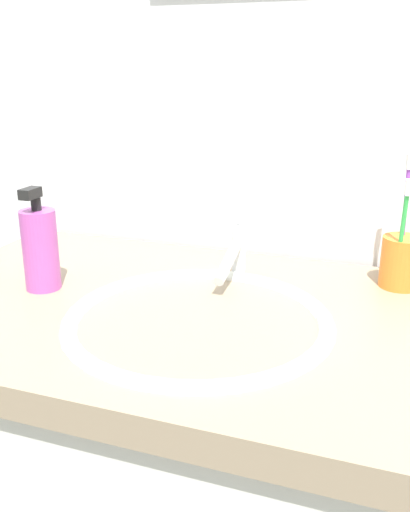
{
  "coord_description": "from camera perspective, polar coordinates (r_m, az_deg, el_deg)",
  "views": [
    {
      "loc": [
        0.25,
        -0.74,
        1.27
      ],
      "look_at": [
        -0.01,
        -0.01,
        1.01
      ],
      "focal_mm": 40.04,
      "sensor_mm": 36.0,
      "label": 1
    }
  ],
  "objects": [
    {
      "name": "soap_dispenser",
      "position": [
        0.96,
        -16.14,
        0.77
      ],
      "size": [
        0.06,
        0.06,
        0.17
      ],
      "color": "#B24CA5",
      "rests_on": "vanity_counter"
    },
    {
      "name": "toothbrush_green",
      "position": [
        0.94,
        19.13,
        2.66
      ],
      "size": [
        0.01,
        0.03,
        0.18
      ],
      "color": "green",
      "rests_on": "toothbrush_cup"
    },
    {
      "name": "faucet",
      "position": [
        0.97,
        3.02,
        0.33
      ],
      "size": [
        0.02,
        0.15,
        0.1
      ],
      "color": "silver",
      "rests_on": "sink_basin"
    },
    {
      "name": "toothbrush_purple",
      "position": [
        0.99,
        19.34,
        4.23
      ],
      "size": [
        0.01,
        0.03,
        0.21
      ],
      "color": "purple",
      "rests_on": "toothbrush_cup"
    },
    {
      "name": "sink_basin",
      "position": [
        0.85,
        -0.69,
        -9.41
      ],
      "size": [
        0.39,
        0.39,
        0.13
      ],
      "color": "white",
      "rests_on": "vanity_counter"
    },
    {
      "name": "toothbrush_cup",
      "position": [
        0.99,
        19.03,
        -0.58
      ],
      "size": [
        0.07,
        0.07,
        0.09
      ],
      "primitive_type": "cylinder",
      "color": "orange",
      "rests_on": "vanity_counter"
    },
    {
      "name": "tiled_wall_back",
      "position": [
        1.1,
        6.55,
        14.91
      ],
      "size": [
        2.21,
        0.04,
        2.4
      ],
      "primitive_type": "cube",
      "color": "silver",
      "rests_on": "ground"
    }
  ]
}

